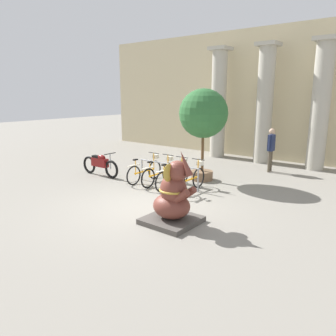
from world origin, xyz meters
TOP-DOWN VIEW (x-y plane):
  - ground_plane at (0.00, 0.00)m, footprint 60.00×60.00m
  - building_facade at (0.00, 8.60)m, footprint 20.00×0.20m
  - column_left at (-2.30, 7.60)m, footprint 0.89×0.89m
  - column_middle at (0.00, 7.60)m, footprint 0.89×0.89m
  - column_right at (2.30, 7.60)m, footprint 0.89×0.89m
  - bike_rack at (-0.90, 1.95)m, footprint 2.50×0.05m
  - bicycle_0 at (-1.85, 1.84)m, footprint 0.48×1.77m
  - bicycle_1 at (-1.22, 1.87)m, footprint 0.48×1.77m
  - bicycle_2 at (-0.59, 1.82)m, footprint 0.48×1.77m
  - bicycle_3 at (0.05, 1.85)m, footprint 0.48×1.77m
  - elephant_statue at (1.24, -0.56)m, footprint 1.21×1.21m
  - motorcycle at (-3.76, 1.41)m, footprint 1.96×0.55m
  - person_pedestrian at (1.02, 6.03)m, footprint 0.23×0.47m
  - potted_tree at (-0.42, 3.30)m, footprint 1.71×1.71m

SIDE VIEW (x-z plane):
  - ground_plane at x=0.00m, z-range 0.00..0.00m
  - bicycle_0 at x=-1.85m, z-range -0.09..0.89m
  - bicycle_1 at x=-1.22m, z-range -0.09..0.89m
  - bicycle_2 at x=-0.59m, z-range -0.09..0.89m
  - bicycle_3 at x=0.05m, z-range -0.09..0.89m
  - motorcycle at x=-3.76m, z-range -0.01..0.92m
  - bike_rack at x=-0.90m, z-range 0.18..0.95m
  - elephant_statue at x=1.24m, z-range -0.29..1.54m
  - person_pedestrian at x=1.02m, z-range 0.18..1.91m
  - potted_tree at x=-0.42m, z-range 0.68..3.91m
  - column_left at x=-2.30m, z-range 0.04..5.20m
  - column_middle at x=0.00m, z-range 0.04..5.20m
  - column_right at x=2.30m, z-range 0.04..5.20m
  - building_facade at x=0.00m, z-range 0.00..6.00m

